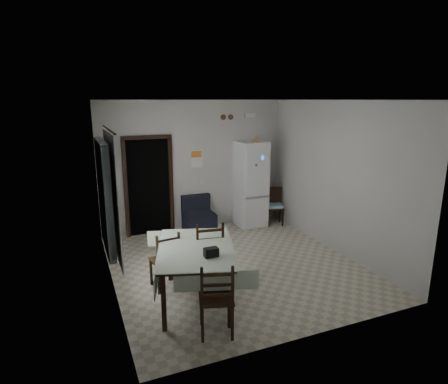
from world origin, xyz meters
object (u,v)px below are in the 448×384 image
navy_seat (199,215)px  dining_table (196,275)px  dining_chair_far_right (208,252)px  corner_chair (275,207)px  dining_chair_far_left (165,259)px  fridge (251,184)px  dining_chair_near_head (216,297)px

navy_seat → dining_table: size_ratio=0.50×
dining_chair_far_right → corner_chair: bearing=-130.3°
dining_chair_far_right → dining_chair_far_left: bearing=-3.1°
fridge → corner_chair: size_ratio=2.27×
corner_chair → dining_table: (-2.83, -2.63, -0.01)m
navy_seat → dining_chair_far_left: size_ratio=0.85×
navy_seat → corner_chair: bearing=-5.1°
dining_chair_far_right → dining_chair_near_head: bearing=83.0°
corner_chair → dining_table: 3.86m
corner_chair → dining_chair_far_right: dining_chair_far_right is taller
dining_chair_near_head → dining_chair_far_left: bearing=-60.9°
fridge → dining_chair_far_left: bearing=-141.9°
dining_table → dining_chair_far_right: size_ratio=1.50×
fridge → navy_seat: 1.41m
corner_chair → dining_chair_near_head: (-2.84, -3.46, 0.06)m
dining_chair_far_left → dining_chair_near_head: bearing=94.7°
navy_seat → corner_chair: 1.84m
corner_chair → dining_chair_near_head: size_ratio=0.87×
navy_seat → fridge: bearing=0.9°
fridge → dining_chair_far_right: 3.09m
fridge → dining_chair_far_right: (-1.93, -2.37, -0.45)m
fridge → corner_chair: bearing=-22.0°
navy_seat → dining_chair_near_head: bearing=-104.6°
dining_chair_far_left → dining_chair_near_head: dining_chair_near_head is taller
dining_table → dining_chair_far_right: bearing=70.1°
dining_table → dining_chair_near_head: 0.84m
navy_seat → dining_chair_far_left: (-1.33, -2.23, 0.07)m
fridge → dining_chair_near_head: fridge is taller
dining_table → dining_chair_far_left: 0.68m
fridge → navy_seat: bearing=177.5°
navy_seat → dining_chair_near_head: 3.80m
fridge → navy_seat: size_ratio=2.46×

